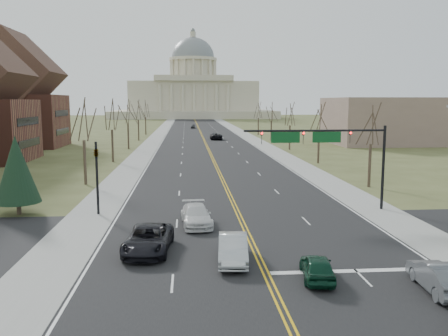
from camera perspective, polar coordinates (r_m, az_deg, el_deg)
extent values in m
plane|color=#464C26|center=(27.21, 4.70, -11.81)|extent=(600.00, 600.00, 0.00)
cube|color=black|center=(135.64, -2.75, 4.13)|extent=(20.00, 380.00, 0.01)
cube|color=black|center=(32.86, 3.01, -8.27)|extent=(120.00, 14.00, 0.01)
cube|color=gray|center=(135.79, -7.83, 4.07)|extent=(4.00, 380.00, 0.03)
cube|color=gray|center=(136.53, 2.30, 4.16)|extent=(4.00, 380.00, 0.03)
cube|color=gold|center=(135.63, -2.75, 4.13)|extent=(0.42, 380.00, 0.01)
cube|color=silver|center=(135.69, -6.90, 4.08)|extent=(0.15, 380.00, 0.01)
cube|color=silver|center=(136.29, 1.38, 4.16)|extent=(0.15, 380.00, 0.01)
cube|color=silver|center=(27.53, 15.60, -11.82)|extent=(9.50, 0.50, 0.01)
cube|color=beige|center=(275.38, -3.68, 6.51)|extent=(90.00, 60.00, 4.00)
cube|color=beige|center=(275.30, -3.69, 8.60)|extent=(70.00, 40.00, 16.00)
cube|color=beige|center=(255.09, -3.64, 10.78)|extent=(42.00, 3.00, 3.00)
cylinder|color=beige|center=(275.80, -3.72, 11.50)|extent=(24.00, 24.00, 12.00)
cylinder|color=beige|center=(276.30, -3.73, 12.91)|extent=(27.00, 27.00, 1.60)
ellipsoid|color=slate|center=(276.37, -3.74, 13.08)|extent=(24.00, 24.00, 22.80)
cylinder|color=beige|center=(277.80, -3.76, 15.73)|extent=(3.20, 3.20, 3.00)
sphere|color=slate|center=(278.12, -3.77, 16.20)|extent=(2.40, 2.40, 2.40)
cylinder|color=black|center=(42.57, 18.60, 0.02)|extent=(0.24, 0.24, 7.20)
cylinder|color=black|center=(40.28, 10.91, 4.44)|extent=(12.00, 0.18, 0.18)
imported|color=black|center=(41.21, 14.92, 3.63)|extent=(0.35, 0.40, 1.10)
sphere|color=#FF0C0C|center=(41.05, 15.01, 4.10)|extent=(0.18, 0.18, 0.18)
imported|color=black|center=(40.06, 9.50, 3.67)|extent=(0.35, 0.40, 1.10)
sphere|color=#FF0C0C|center=(39.89, 9.57, 4.15)|extent=(0.18, 0.18, 0.18)
imported|color=black|center=(39.36, 4.54, 3.68)|extent=(0.35, 0.40, 1.10)
sphere|color=#FF0C0C|center=(39.19, 4.58, 4.17)|extent=(0.18, 0.18, 0.18)
cube|color=#0C4C1E|center=(40.59, 12.25, 3.65)|extent=(2.40, 0.12, 0.90)
cube|color=#0C4C1E|center=(39.72, 7.40, 3.67)|extent=(2.40, 0.12, 0.90)
cylinder|color=black|center=(39.93, -15.02, -1.21)|extent=(0.20, 0.20, 6.00)
imported|color=black|center=(39.65, -15.14, 1.93)|extent=(0.32, 0.36, 0.99)
cylinder|color=#3D2C24|center=(53.49, 17.11, 0.28)|extent=(0.32, 0.32, 4.68)
cylinder|color=#3D2C24|center=(54.86, -16.39, 0.64)|extent=(0.32, 0.32, 4.95)
cylinder|color=#3D2C24|center=(72.33, 11.30, 2.41)|extent=(0.32, 0.32, 4.68)
cylinder|color=#3D2C24|center=(74.43, -13.26, 2.62)|extent=(0.32, 0.32, 4.95)
cylinder|color=#3D2C24|center=(91.66, 7.91, 3.65)|extent=(0.32, 0.32, 4.68)
cylinder|color=#3D2C24|center=(94.18, -11.44, 3.77)|extent=(0.32, 0.32, 4.95)
cylinder|color=#3D2C24|center=(111.23, 5.70, 4.45)|extent=(0.32, 0.32, 4.68)
cylinder|color=#3D2C24|center=(114.02, -10.24, 4.51)|extent=(0.32, 0.32, 4.95)
cylinder|color=#3D2C24|center=(130.93, 4.15, 5.00)|extent=(0.32, 0.32, 4.68)
cylinder|color=#3D2C24|center=(133.91, -9.40, 5.04)|extent=(0.32, 0.32, 4.95)
cylinder|color=#3D2C24|center=(42.52, -23.44, -4.48)|extent=(0.36, 0.36, 1.00)
cone|color=black|center=(41.97, -23.69, -0.14)|extent=(3.64, 3.64, 5.50)
cube|color=black|center=(79.33, -22.35, 2.82)|extent=(0.10, 9.80, 1.20)
cube|color=black|center=(79.13, -22.47, 5.22)|extent=(0.10, 9.80, 1.20)
cube|color=brown|center=(104.93, -23.42, 5.21)|extent=(17.00, 14.00, 10.50)
cube|color=#472B23|center=(105.00, -23.71, 10.39)|extent=(17.00, 14.28, 17.00)
cube|color=black|center=(102.60, -18.82, 4.21)|extent=(0.10, 9.80, 1.20)
cube|color=black|center=(102.45, -18.92, 6.26)|extent=(0.10, 9.80, 1.20)
cube|color=#7D6458|center=(110.56, 19.13, 5.40)|extent=(25.00, 20.00, 10.00)
imported|color=#0B3221|center=(25.65, 11.16, -11.59)|extent=(2.07, 4.06, 1.32)
imported|color=#53575C|center=(25.90, 24.46, -11.78)|extent=(1.92, 4.65, 1.50)
imported|color=#ADB2B6|center=(27.71, 1.08, -9.69)|extent=(2.02, 4.83, 1.55)
imported|color=black|center=(29.82, -9.09, -8.46)|extent=(3.13, 5.95, 1.60)
imported|color=silver|center=(35.66, -3.35, -5.71)|extent=(2.50, 5.32, 1.50)
imported|color=black|center=(115.32, -0.97, 3.87)|extent=(2.81, 6.01, 1.66)
imported|color=#44474B|center=(163.67, -3.74, 5.03)|extent=(1.64, 3.97, 1.35)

